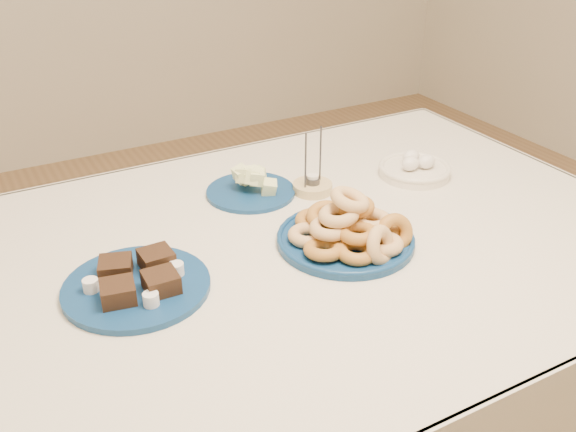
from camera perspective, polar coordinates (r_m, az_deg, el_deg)
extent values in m
cylinder|color=brown|center=(2.19, 10.41, -2.08)|extent=(0.06, 0.06, 0.72)
cube|color=silver|center=(1.37, -1.01, -3.16)|extent=(1.70, 1.10, 0.02)
cube|color=silver|center=(1.88, -8.88, 1.25)|extent=(1.70, 0.01, 0.28)
cube|color=silver|center=(1.93, 21.91, 0.20)|extent=(0.01, 1.10, 0.28)
cylinder|color=navy|center=(1.38, 5.12, -2.15)|extent=(0.37, 0.37, 0.02)
torus|color=navy|center=(1.38, 5.13, -1.88)|extent=(0.37, 0.37, 0.01)
torus|color=tan|center=(1.44, 6.87, 0.01)|extent=(0.12, 0.12, 0.04)
torus|color=#965D21|center=(1.44, 4.29, 0.26)|extent=(0.11, 0.11, 0.03)
torus|color=#965D21|center=(1.41, 2.35, -0.48)|extent=(0.10, 0.10, 0.04)
torus|color=tan|center=(1.35, 1.78, -1.72)|extent=(0.12, 0.12, 0.03)
torus|color=#965D21|center=(1.31, 3.22, -2.99)|extent=(0.12, 0.12, 0.04)
torus|color=#965D21|center=(1.30, 6.09, -3.17)|extent=(0.12, 0.12, 0.03)
torus|color=tan|center=(1.34, 8.44, -2.46)|extent=(0.12, 0.12, 0.03)
torus|color=#965D21|center=(1.39, 8.50, -1.08)|extent=(0.12, 0.12, 0.03)
torus|color=tan|center=(1.41, 5.59, 0.58)|extent=(0.12, 0.12, 0.05)
torus|color=#965D21|center=(1.38, 3.41, 0.07)|extent=(0.12, 0.12, 0.05)
torus|color=tan|center=(1.33, 3.72, -1.10)|extent=(0.10, 0.10, 0.03)
torus|color=#965D21|center=(1.32, 6.20, -1.49)|extent=(0.11, 0.11, 0.03)
torus|color=tan|center=(1.37, 7.47, -0.39)|extent=(0.10, 0.10, 0.03)
torus|color=#965D21|center=(1.37, 5.95, 0.88)|extent=(0.10, 0.10, 0.03)
torus|color=tan|center=(1.33, 4.54, 0.10)|extent=(0.11, 0.11, 0.04)
torus|color=tan|center=(1.34, 5.52, 1.46)|extent=(0.12, 0.12, 0.05)
torus|color=tan|center=(1.30, 8.22, -2.62)|extent=(0.10, 0.09, 0.09)
torus|color=#965D21|center=(1.35, 9.42, -1.53)|extent=(0.09, 0.07, 0.09)
cylinder|color=navy|center=(1.59, -3.33, 2.15)|extent=(0.27, 0.27, 0.01)
cube|color=#E2F399|center=(1.55, -3.17, 3.48)|extent=(0.05, 0.05, 0.05)
cube|color=#E2F399|center=(1.57, -4.20, 3.77)|extent=(0.04, 0.04, 0.05)
cube|color=#E2F399|center=(1.57, -3.41, 3.66)|extent=(0.04, 0.05, 0.04)
cube|color=#E2F399|center=(1.56, -1.70, 2.57)|extent=(0.05, 0.05, 0.05)
cube|color=#E2F399|center=(1.56, -3.87, 3.61)|extent=(0.05, 0.05, 0.05)
cube|color=#E2F399|center=(1.62, -3.81, 3.51)|extent=(0.04, 0.05, 0.04)
cube|color=#E2F399|center=(1.63, -2.73, 3.74)|extent=(0.04, 0.04, 0.04)
cube|color=#E2F399|center=(1.56, -2.92, 3.65)|extent=(0.05, 0.05, 0.04)
cube|color=#E2F399|center=(1.57, -3.39, 3.71)|extent=(0.04, 0.04, 0.04)
cube|color=#E2F399|center=(1.55, -2.77, 3.46)|extent=(0.05, 0.05, 0.04)
cylinder|color=navy|center=(1.27, -13.31, -6.13)|extent=(0.30, 0.30, 0.01)
cube|color=black|center=(1.21, -14.88, -6.55)|extent=(0.07, 0.07, 0.04)
cube|color=black|center=(1.22, -11.22, -5.77)|extent=(0.06, 0.06, 0.04)
cube|color=black|center=(1.28, -15.07, -4.51)|extent=(0.08, 0.08, 0.04)
cube|color=black|center=(1.29, -11.62, -3.78)|extent=(0.06, 0.06, 0.04)
cylinder|color=white|center=(1.26, -17.13, -5.90)|extent=(0.03, 0.03, 0.02)
cylinder|color=white|center=(1.19, -12.08, -7.24)|extent=(0.03, 0.03, 0.02)
cylinder|color=white|center=(1.27, -9.89, -4.66)|extent=(0.03, 0.03, 0.02)
cylinder|color=tan|center=(1.60, 2.19, 2.55)|extent=(0.13, 0.13, 0.02)
cylinder|color=#444349|center=(1.59, 2.20, 3.16)|extent=(0.05, 0.05, 0.02)
cylinder|color=white|center=(1.58, 2.21, 3.53)|extent=(0.04, 0.04, 0.01)
cylinder|color=#444349|center=(1.54, 1.57, 4.95)|extent=(0.01, 0.01, 0.14)
cylinder|color=#444349|center=(1.58, 2.90, 5.56)|extent=(0.01, 0.01, 0.14)
cylinder|color=silver|center=(1.71, 11.17, 3.91)|extent=(0.18, 0.18, 0.02)
torus|color=silver|center=(1.71, 11.21, 4.27)|extent=(0.19, 0.19, 0.01)
ellipsoid|color=white|center=(1.68, 10.83, 4.60)|extent=(0.05, 0.04, 0.04)
ellipsoid|color=white|center=(1.70, 12.21, 4.75)|extent=(0.05, 0.04, 0.04)
ellipsoid|color=white|center=(1.72, 10.88, 5.20)|extent=(0.05, 0.04, 0.04)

